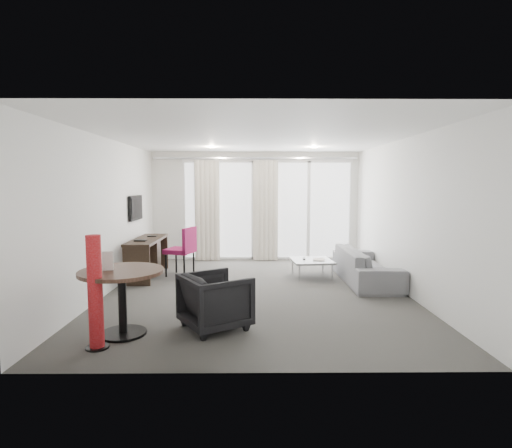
{
  "coord_description": "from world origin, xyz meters",
  "views": [
    {
      "loc": [
        -0.06,
        -6.71,
        1.82
      ],
      "look_at": [
        0.0,
        0.6,
        1.1
      ],
      "focal_mm": 28.0,
      "sensor_mm": 36.0,
      "label": 1
    }
  ],
  "objects_px": {
    "rattan_chair_b": "(308,236)",
    "coffee_table": "(312,268)",
    "red_lamp": "(95,292)",
    "rattan_chair_a": "(303,235)",
    "round_table": "(122,302)",
    "sofa": "(366,265)",
    "tub_armchair": "(215,301)",
    "desk_chair": "(180,251)",
    "desk": "(148,258)"
  },
  "relations": [
    {
      "from": "red_lamp",
      "to": "coffee_table",
      "type": "height_order",
      "value": "red_lamp"
    },
    {
      "from": "red_lamp",
      "to": "rattan_chair_a",
      "type": "bearing_deg",
      "value": 64.46
    },
    {
      "from": "coffee_table",
      "to": "rattan_chair_a",
      "type": "bearing_deg",
      "value": 85.69
    },
    {
      "from": "round_table",
      "to": "coffee_table",
      "type": "bearing_deg",
      "value": 47.62
    },
    {
      "from": "coffee_table",
      "to": "rattan_chair_b",
      "type": "distance_m",
      "value": 3.03
    },
    {
      "from": "desk",
      "to": "rattan_chair_a",
      "type": "distance_m",
      "value": 4.65
    },
    {
      "from": "desk",
      "to": "sofa",
      "type": "bearing_deg",
      "value": -6.25
    },
    {
      "from": "round_table",
      "to": "tub_armchair",
      "type": "bearing_deg",
      "value": 10.87
    },
    {
      "from": "red_lamp",
      "to": "sofa",
      "type": "relative_size",
      "value": 0.6
    },
    {
      "from": "tub_armchair",
      "to": "round_table",
      "type": "bearing_deg",
      "value": 69.12
    },
    {
      "from": "desk",
      "to": "red_lamp",
      "type": "xyz_separation_m",
      "value": [
        0.35,
        -3.51,
        0.26
      ]
    },
    {
      "from": "desk",
      "to": "tub_armchair",
      "type": "height_order",
      "value": "desk"
    },
    {
      "from": "coffee_table",
      "to": "sofa",
      "type": "relative_size",
      "value": 0.36
    },
    {
      "from": "round_table",
      "to": "rattan_chair_b",
      "type": "relative_size",
      "value": 1.17
    },
    {
      "from": "desk",
      "to": "round_table",
      "type": "bearing_deg",
      "value": -80.71
    },
    {
      "from": "sofa",
      "to": "rattan_chair_b",
      "type": "xyz_separation_m",
      "value": [
        -0.61,
        3.37,
        0.12
      ]
    },
    {
      "from": "round_table",
      "to": "tub_armchair",
      "type": "height_order",
      "value": "round_table"
    },
    {
      "from": "rattan_chair_b",
      "to": "coffee_table",
      "type": "bearing_deg",
      "value": -93.32
    },
    {
      "from": "sofa",
      "to": "tub_armchair",
      "type": "bearing_deg",
      "value": 132.96
    },
    {
      "from": "desk_chair",
      "to": "sofa",
      "type": "xyz_separation_m",
      "value": [
        3.59,
        -0.55,
        -0.18
      ]
    },
    {
      "from": "red_lamp",
      "to": "rattan_chair_b",
      "type": "bearing_deg",
      "value": 63.11
    },
    {
      "from": "coffee_table",
      "to": "rattan_chair_b",
      "type": "bearing_deg",
      "value": 83.39
    },
    {
      "from": "coffee_table",
      "to": "sofa",
      "type": "xyz_separation_m",
      "value": [
        0.96,
        -0.38,
        0.14
      ]
    },
    {
      "from": "desk_chair",
      "to": "sofa",
      "type": "bearing_deg",
      "value": 9.84
    },
    {
      "from": "rattan_chair_a",
      "to": "rattan_chair_b",
      "type": "relative_size",
      "value": 1.02
    },
    {
      "from": "desk",
      "to": "red_lamp",
      "type": "bearing_deg",
      "value": -84.33
    },
    {
      "from": "desk",
      "to": "tub_armchair",
      "type": "xyz_separation_m",
      "value": [
        1.61,
        -2.88,
        -0.02
      ]
    },
    {
      "from": "round_table",
      "to": "rattan_chair_a",
      "type": "bearing_deg",
      "value": 64.18
    },
    {
      "from": "desk",
      "to": "tub_armchair",
      "type": "relative_size",
      "value": 2.08
    },
    {
      "from": "sofa",
      "to": "rattan_chair_a",
      "type": "bearing_deg",
      "value": 11.56
    },
    {
      "from": "desk_chair",
      "to": "rattan_chair_b",
      "type": "height_order",
      "value": "desk_chair"
    },
    {
      "from": "desk_chair",
      "to": "tub_armchair",
      "type": "xyz_separation_m",
      "value": [
        0.99,
        -2.97,
        -0.14
      ]
    },
    {
      "from": "red_lamp",
      "to": "tub_armchair",
      "type": "distance_m",
      "value": 1.44
    },
    {
      "from": "tub_armchair",
      "to": "coffee_table",
      "type": "bearing_deg",
      "value": -62.11
    },
    {
      "from": "desk",
      "to": "rattan_chair_a",
      "type": "xyz_separation_m",
      "value": [
        3.49,
        3.08,
        0.06
      ]
    },
    {
      "from": "round_table",
      "to": "rattan_chair_b",
      "type": "xyz_separation_m",
      "value": [
        3.1,
        6.01,
        0.03
      ]
    },
    {
      "from": "tub_armchair",
      "to": "sofa",
      "type": "bearing_deg",
      "value": -78.79
    },
    {
      "from": "tub_armchair",
      "to": "rattan_chair_a",
      "type": "relative_size",
      "value": 0.89
    },
    {
      "from": "desk_chair",
      "to": "round_table",
      "type": "xyz_separation_m",
      "value": [
        -0.12,
        -3.19,
        -0.09
      ]
    },
    {
      "from": "round_table",
      "to": "red_lamp",
      "type": "xyz_separation_m",
      "value": [
        -0.16,
        -0.41,
        0.24
      ]
    },
    {
      "from": "coffee_table",
      "to": "sofa",
      "type": "distance_m",
      "value": 1.04
    },
    {
      "from": "tub_armchair",
      "to": "coffee_table",
      "type": "relative_size",
      "value": 1.01
    },
    {
      "from": "desk",
      "to": "round_table",
      "type": "height_order",
      "value": "round_table"
    },
    {
      "from": "coffee_table",
      "to": "desk_chair",
      "type": "bearing_deg",
      "value": 176.22
    },
    {
      "from": "red_lamp",
      "to": "rattan_chair_b",
      "type": "distance_m",
      "value": 7.2
    },
    {
      "from": "tub_armchair",
      "to": "rattan_chair_b",
      "type": "xyz_separation_m",
      "value": [
        1.99,
        5.8,
        0.08
      ]
    },
    {
      "from": "coffee_table",
      "to": "rattan_chair_a",
      "type": "height_order",
      "value": "rattan_chair_a"
    },
    {
      "from": "red_lamp",
      "to": "coffee_table",
      "type": "distance_m",
      "value": 4.51
    },
    {
      "from": "desk_chair",
      "to": "sofa",
      "type": "height_order",
      "value": "desk_chair"
    },
    {
      "from": "desk_chair",
      "to": "red_lamp",
      "type": "height_order",
      "value": "red_lamp"
    }
  ]
}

